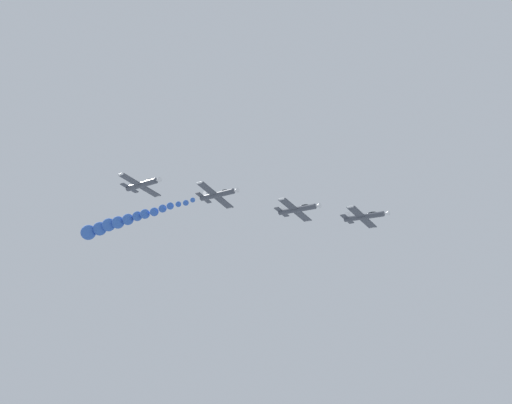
# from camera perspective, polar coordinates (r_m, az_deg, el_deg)

# --- Properties ---
(airplane_lead) EXTENTS (9.13, 10.35, 3.55)m
(airplane_lead) POSITION_cam_1_polar(r_m,az_deg,el_deg) (109.04, 11.83, -1.56)
(airplane_lead) COLOR #474C56
(airplane_left_inner) EXTENTS (9.10, 10.35, 3.62)m
(airplane_left_inner) POSITION_cam_1_polar(r_m,az_deg,el_deg) (105.21, 4.59, -0.80)
(airplane_left_inner) COLOR #474C56
(airplane_right_inner) EXTENTS (8.93, 10.35, 4.10)m
(airplane_right_inner) POSITION_cam_1_polar(r_m,az_deg,el_deg) (103.31, -4.23, 0.82)
(airplane_right_inner) COLOR #474C56
(smoke_trail_right_inner) EXTENTS (10.56, 28.29, 7.14)m
(smoke_trail_right_inner) POSITION_cam_1_polar(r_m,az_deg,el_deg) (120.35, -15.13, -2.27)
(smoke_trail_right_inner) COLOR blue
(airplane_left_outer) EXTENTS (9.26, 10.35, 3.35)m
(airplane_left_outer) POSITION_cam_1_polar(r_m,az_deg,el_deg) (102.42, -12.39, 1.89)
(airplane_left_outer) COLOR #474C56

